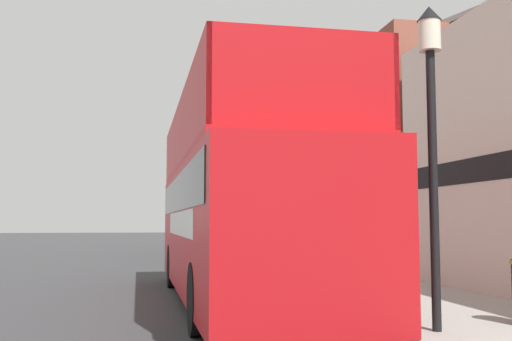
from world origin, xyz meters
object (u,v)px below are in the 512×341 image
object	(u,v)px
tour_bus	(237,216)
parked_car_ahead_of_bus	(219,250)
lamp_post_second	(290,156)
lamp_post_third	(248,175)
lamp_post_nearest	(431,104)

from	to	relation	value
tour_bus	parked_car_ahead_of_bus	world-z (taller)	tour_bus
lamp_post_second	lamp_post_third	distance (m)	8.06
parked_car_ahead_of_bus	lamp_post_third	bearing A→B (deg)	70.62
tour_bus	lamp_post_nearest	distance (m)	5.14
parked_car_ahead_of_bus	lamp_post_nearest	world-z (taller)	lamp_post_nearest
lamp_post_nearest	lamp_post_third	size ratio (longest dim) A/B	0.93
parked_car_ahead_of_bus	lamp_post_nearest	xyz separation A→B (m)	(1.65, -11.80, 2.62)
lamp_post_third	lamp_post_nearest	bearing A→B (deg)	-90.07
lamp_post_nearest	lamp_post_second	world-z (taller)	lamp_post_second
tour_bus	parked_car_ahead_of_bus	xyz separation A→B (m)	(0.53, 7.42, -1.04)
parked_car_ahead_of_bus	lamp_post_second	size ratio (longest dim) A/B	0.91
tour_bus	lamp_post_second	size ratio (longest dim) A/B	2.28
parked_car_ahead_of_bus	lamp_post_nearest	size ratio (longest dim) A/B	0.94
tour_bus	lamp_post_third	size ratio (longest dim) A/B	2.20
parked_car_ahead_of_bus	lamp_post_second	xyz separation A→B (m)	(1.50, -3.74, 2.73)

